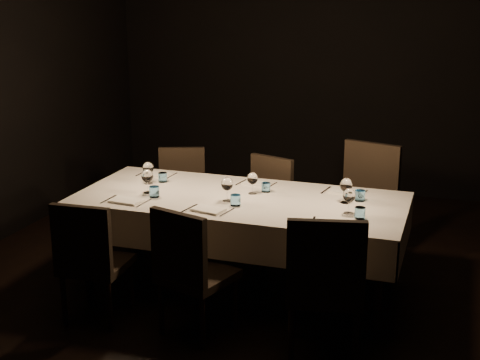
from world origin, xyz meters
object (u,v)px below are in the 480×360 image
(chair_near_left, at_px, (90,256))
(chair_near_center, at_px, (190,267))
(chair_far_center, at_px, (265,202))
(chair_near_right, at_px, (325,282))
(dining_table, at_px, (240,207))
(chair_far_left, at_px, (182,191))
(chair_far_right, at_px, (364,200))

(chair_near_left, bearing_deg, chair_near_center, 179.53)
(chair_near_center, bearing_deg, chair_far_center, -75.58)
(chair_near_center, xyz_separation_m, chair_near_right, (0.92, -0.02, 0.03))
(chair_near_left, bearing_deg, chair_far_center, -119.94)
(dining_table, relative_size, chair_near_left, 2.78)
(chair_near_center, relative_size, chair_far_left, 1.04)
(chair_near_left, xyz_separation_m, chair_far_right, (1.66, 1.69, 0.07))
(chair_near_center, height_order, chair_far_left, chair_near_center)
(chair_near_left, distance_m, chair_far_left, 1.67)
(chair_far_right, bearing_deg, chair_near_center, -103.10)
(chair_near_right, bearing_deg, chair_near_center, -14.04)
(dining_table, distance_m, chair_near_left, 1.20)
(dining_table, relative_size, chair_near_center, 2.73)
(chair_near_left, xyz_separation_m, chair_near_right, (1.66, 0.01, 0.04))
(chair_far_left, bearing_deg, chair_near_left, -109.39)
(chair_near_right, height_order, chair_far_center, chair_near_right)
(chair_near_right, distance_m, chair_far_left, 2.36)
(chair_far_center, relative_size, chair_far_right, 0.85)
(dining_table, bearing_deg, chair_near_left, -133.67)
(chair_near_left, distance_m, chair_near_center, 0.74)
(chair_near_left, bearing_deg, chair_near_right, 177.35)
(chair_near_right, height_order, chair_far_right, chair_far_right)
(dining_table, height_order, chair_near_left, chair_near_left)
(chair_far_center, height_order, chair_far_right, chair_far_right)
(chair_far_left, height_order, chair_far_center, chair_far_center)
(chair_near_right, bearing_deg, dining_table, -57.90)
(dining_table, height_order, chair_far_right, chair_far_right)
(chair_far_center, distance_m, chair_far_right, 0.86)
(chair_near_left, xyz_separation_m, chair_far_left, (-0.02, 1.67, -0.01))
(chair_near_left, height_order, chair_far_center, chair_near_left)
(chair_near_center, distance_m, chair_far_center, 1.56)
(chair_near_left, height_order, chair_near_right, chair_near_right)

